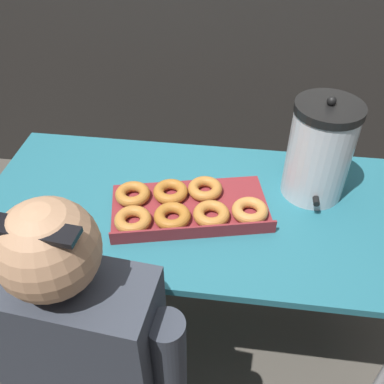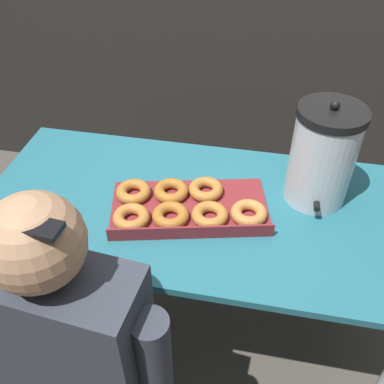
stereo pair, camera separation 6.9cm
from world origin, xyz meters
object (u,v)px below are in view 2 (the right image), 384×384
object	(u,v)px
cell_phone	(28,215)
donut_box	(185,206)
person_seated	(79,367)
coffee_urn	(323,155)

from	to	relation	value
cell_phone	donut_box	bearing A→B (deg)	46.32
donut_box	cell_phone	size ratio (longest dim) A/B	3.70
person_seated	cell_phone	bearing A→B (deg)	-45.81
donut_box	coffee_urn	size ratio (longest dim) A/B	1.54
coffee_urn	cell_phone	world-z (taller)	coffee_urn
coffee_urn	person_seated	distance (m)	1.02
donut_box	coffee_urn	distance (m)	0.50
coffee_urn	person_seated	world-z (taller)	person_seated
coffee_urn	person_seated	bearing A→B (deg)	-132.41
cell_phone	person_seated	xyz separation A→B (m)	(0.33, -0.41, -0.16)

